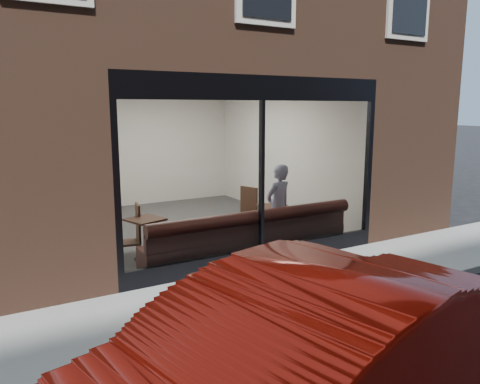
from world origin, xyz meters
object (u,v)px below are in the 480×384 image
cafe_table_right (274,207)px  cafe_chair_right (243,220)px  person (278,207)px  cafe_table_left (145,220)px  cafe_chair_left (128,243)px  banquette (249,246)px  parked_car (359,347)px

cafe_table_right → cafe_chair_right: 1.26m
person → cafe_table_left: (-2.40, 0.64, -0.08)m
cafe_chair_left → cafe_chair_right: cafe_chair_right is taller
cafe_chair_left → cafe_chair_right: (2.74, 0.48, 0.00)m
cafe_table_left → cafe_table_right: bearing=-5.7°
banquette → parked_car: 4.67m
parked_car → cafe_chair_right: bearing=-35.1°
person → cafe_table_left: bearing=-28.8°
person → cafe_table_right: size_ratio=2.79×
banquette → person: 0.99m
cafe_chair_right → parked_car: parked_car is taller
person → parked_car: (-2.36, -4.56, -0.06)m
person → cafe_chair_right: (0.14, 1.55, -0.58)m
cafe_table_right → cafe_chair_right: (-0.03, 1.16, -0.50)m
banquette → cafe_chair_left: banquette is taller
banquette → cafe_table_right: 1.22m
cafe_table_left → parked_car: parked_car is taller
cafe_chair_right → parked_car: (-2.50, -6.11, 0.52)m
cafe_table_right → cafe_chair_left: bearing=166.3°
banquette → person: bearing=14.8°
banquette → cafe_chair_right: bearing=62.5°
cafe_table_left → cafe_chair_left: cafe_table_left is taller
person → cafe_table_right: person is taller
banquette → person: size_ratio=2.43×
banquette → parked_car: (-1.59, -4.36, 0.54)m
cafe_table_left → cafe_chair_left: size_ratio=1.41×
cafe_chair_left → parked_car: parked_car is taller
cafe_table_right → cafe_chair_left: cafe_table_right is taller
person → cafe_table_left: person is taller
banquette → cafe_table_left: (-1.63, 0.85, 0.52)m
cafe_table_right → parked_car: (-2.52, -4.95, 0.02)m
banquette → cafe_table_right: cafe_table_right is taller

